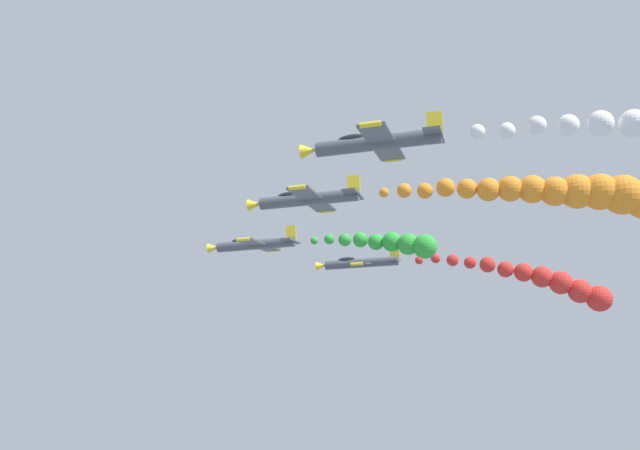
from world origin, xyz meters
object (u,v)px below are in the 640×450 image
at_px(airplane_lead, 254,244).
at_px(airplane_left_outer, 375,143).
at_px(airplane_right_inner, 360,263).
at_px(airplane_left_inner, 307,199).

bearing_deg(airplane_lead, airplane_left_outer, -141.04).
xyz_separation_m(airplane_lead, airplane_right_inner, (10.71, -9.52, -0.16)).
bearing_deg(airplane_left_inner, airplane_left_outer, -140.21).
height_order(airplane_left_inner, airplane_left_outer, airplane_left_outer).
distance_m(airplane_right_inner, airplane_left_outer, 33.86).
height_order(airplane_lead, airplane_left_inner, airplane_left_inner).
relative_size(airplane_lead, airplane_left_inner, 1.00).
bearing_deg(airplane_left_outer, airplane_left_inner, 39.79).
relative_size(airplane_left_inner, airplane_right_inner, 1.00).
relative_size(airplane_left_inner, airplane_left_outer, 1.00).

